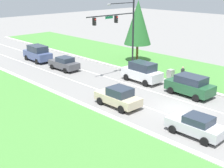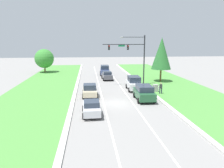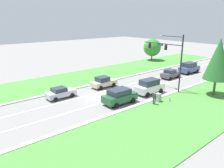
{
  "view_description": "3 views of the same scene",
  "coord_description": "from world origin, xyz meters",
  "px_view_note": "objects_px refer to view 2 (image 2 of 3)",
  "views": [
    {
      "loc": [
        -21.62,
        -14.41,
        10.51
      ],
      "look_at": [
        -2.33,
        5.83,
        1.34
      ],
      "focal_mm": 50.0,
      "sensor_mm": 36.0,
      "label": 1
    },
    {
      "loc": [
        -3.63,
        -25.87,
        7.57
      ],
      "look_at": [
        0.05,
        7.58,
        0.97
      ],
      "focal_mm": 35.0,
      "sensor_mm": 36.0,
      "label": 2
    },
    {
      "loc": [
        23.5,
        -17.05,
        10.71
      ],
      "look_at": [
        -1.76,
        4.2,
        0.86
      ],
      "focal_mm": 35.0,
      "sensor_mm": 36.0,
      "label": 3
    }
  ],
  "objects_px": {
    "silver_sedan": "(92,107)",
    "conifer_near_right_tree": "(162,53)",
    "slate_blue_suv": "(105,70)",
    "white_suv": "(134,83)",
    "graphite_sedan": "(107,76)",
    "utility_cabinet": "(155,88)",
    "oak_near_left_tree": "(44,59)",
    "forest_suv": "(144,93)",
    "traffic_signal_mast": "(133,53)",
    "champagne_sedan": "(90,90)",
    "pedestrian": "(161,88)",
    "fire_hydrant": "(159,88)"
  },
  "relations": [
    {
      "from": "forest_suv",
      "to": "slate_blue_suv",
      "type": "bearing_deg",
      "value": 100.1
    },
    {
      "from": "champagne_sedan",
      "to": "utility_cabinet",
      "type": "relative_size",
      "value": 3.71
    },
    {
      "from": "pedestrian",
      "to": "traffic_signal_mast",
      "type": "bearing_deg",
      "value": -63.59
    },
    {
      "from": "graphite_sedan",
      "to": "fire_hydrant",
      "type": "xyz_separation_m",
      "value": [
        7.31,
        -10.42,
        -0.49
      ]
    },
    {
      "from": "graphite_sedan",
      "to": "fire_hydrant",
      "type": "height_order",
      "value": "graphite_sedan"
    },
    {
      "from": "traffic_signal_mast",
      "to": "forest_suv",
      "type": "distance_m",
      "value": 10.86
    },
    {
      "from": "traffic_signal_mast",
      "to": "conifer_near_right_tree",
      "type": "distance_m",
      "value": 6.64
    },
    {
      "from": "forest_suv",
      "to": "oak_near_left_tree",
      "type": "relative_size",
      "value": 0.82
    },
    {
      "from": "slate_blue_suv",
      "to": "oak_near_left_tree",
      "type": "height_order",
      "value": "oak_near_left_tree"
    },
    {
      "from": "utility_cabinet",
      "to": "oak_near_left_tree",
      "type": "relative_size",
      "value": 0.2
    },
    {
      "from": "silver_sedan",
      "to": "utility_cabinet",
      "type": "distance_m",
      "value": 13.52
    },
    {
      "from": "silver_sedan",
      "to": "conifer_near_right_tree",
      "type": "bearing_deg",
      "value": 51.7
    },
    {
      "from": "slate_blue_suv",
      "to": "white_suv",
      "type": "height_order",
      "value": "white_suv"
    },
    {
      "from": "traffic_signal_mast",
      "to": "fire_hydrant",
      "type": "bearing_deg",
      "value": -51.43
    },
    {
      "from": "fire_hydrant",
      "to": "forest_suv",
      "type": "bearing_deg",
      "value": -124.88
    },
    {
      "from": "graphite_sedan",
      "to": "forest_suv",
      "type": "bearing_deg",
      "value": -80.27
    },
    {
      "from": "white_suv",
      "to": "utility_cabinet",
      "type": "bearing_deg",
      "value": -27.88
    },
    {
      "from": "slate_blue_suv",
      "to": "pedestrian",
      "type": "relative_size",
      "value": 2.95
    },
    {
      "from": "utility_cabinet",
      "to": "pedestrian",
      "type": "relative_size",
      "value": 0.69
    },
    {
      "from": "slate_blue_suv",
      "to": "utility_cabinet",
      "type": "bearing_deg",
      "value": -67.95
    },
    {
      "from": "graphite_sedan",
      "to": "slate_blue_suv",
      "type": "relative_size",
      "value": 0.87
    },
    {
      "from": "champagne_sedan",
      "to": "silver_sedan",
      "type": "distance_m",
      "value": 7.74
    },
    {
      "from": "white_suv",
      "to": "conifer_near_right_tree",
      "type": "xyz_separation_m",
      "value": [
        6.55,
        6.61,
        4.22
      ]
    },
    {
      "from": "conifer_near_right_tree",
      "to": "white_suv",
      "type": "bearing_deg",
      "value": -134.73
    },
    {
      "from": "utility_cabinet",
      "to": "conifer_near_right_tree",
      "type": "distance_m",
      "value": 10.23
    },
    {
      "from": "forest_suv",
      "to": "graphite_sedan",
      "type": "bearing_deg",
      "value": 103.51
    },
    {
      "from": "graphite_sedan",
      "to": "utility_cabinet",
      "type": "bearing_deg",
      "value": -63.89
    },
    {
      "from": "forest_suv",
      "to": "fire_hydrant",
      "type": "distance_m",
      "value": 6.81
    },
    {
      "from": "utility_cabinet",
      "to": "graphite_sedan",
      "type": "bearing_deg",
      "value": 118.51
    },
    {
      "from": "slate_blue_suv",
      "to": "conifer_near_right_tree",
      "type": "height_order",
      "value": "conifer_near_right_tree"
    },
    {
      "from": "slate_blue_suv",
      "to": "silver_sedan",
      "type": "relative_size",
      "value": 1.19
    },
    {
      "from": "forest_suv",
      "to": "slate_blue_suv",
      "type": "xyz_separation_m",
      "value": [
        -3.42,
        22.3,
        0.09
      ]
    },
    {
      "from": "forest_suv",
      "to": "slate_blue_suv",
      "type": "distance_m",
      "value": 22.56
    },
    {
      "from": "graphite_sedan",
      "to": "conifer_near_right_tree",
      "type": "height_order",
      "value": "conifer_near_right_tree"
    },
    {
      "from": "fire_hydrant",
      "to": "graphite_sedan",
      "type": "bearing_deg",
      "value": 125.05
    },
    {
      "from": "graphite_sedan",
      "to": "utility_cabinet",
      "type": "xyz_separation_m",
      "value": [
        6.31,
        -11.62,
        -0.25
      ]
    },
    {
      "from": "slate_blue_suv",
      "to": "pedestrian",
      "type": "bearing_deg",
      "value": -68.09
    },
    {
      "from": "traffic_signal_mast",
      "to": "silver_sedan",
      "type": "relative_size",
      "value": 2.05
    },
    {
      "from": "forest_suv",
      "to": "pedestrian",
      "type": "relative_size",
      "value": 2.77
    },
    {
      "from": "traffic_signal_mast",
      "to": "forest_suv",
      "type": "bearing_deg",
      "value": -92.81
    },
    {
      "from": "traffic_signal_mast",
      "to": "pedestrian",
      "type": "height_order",
      "value": "traffic_signal_mast"
    },
    {
      "from": "silver_sedan",
      "to": "conifer_near_right_tree",
      "type": "relative_size",
      "value": 0.51
    },
    {
      "from": "forest_suv",
      "to": "silver_sedan",
      "type": "height_order",
      "value": "forest_suv"
    },
    {
      "from": "silver_sedan",
      "to": "fire_hydrant",
      "type": "xyz_separation_m",
      "value": [
        10.77,
        10.54,
        -0.44
      ]
    },
    {
      "from": "graphite_sedan",
      "to": "oak_near_left_tree",
      "type": "xyz_separation_m",
      "value": [
        -14.24,
        11.55,
        2.61
      ]
    },
    {
      "from": "slate_blue_suv",
      "to": "traffic_signal_mast",
      "type": "bearing_deg",
      "value": -69.93
    },
    {
      "from": "slate_blue_suv",
      "to": "pedestrian",
      "type": "distance_m",
      "value": 20.36
    },
    {
      "from": "silver_sedan",
      "to": "conifer_near_right_tree",
      "type": "xyz_separation_m",
      "value": [
        13.36,
        17.66,
        4.56
      ]
    },
    {
      "from": "graphite_sedan",
      "to": "forest_suv",
      "type": "xyz_separation_m",
      "value": [
        3.43,
        -15.98,
        0.19
      ]
    },
    {
      "from": "graphite_sedan",
      "to": "champagne_sedan",
      "type": "xyz_separation_m",
      "value": [
        -3.57,
        -13.23,
        0.05
      ]
    }
  ]
}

